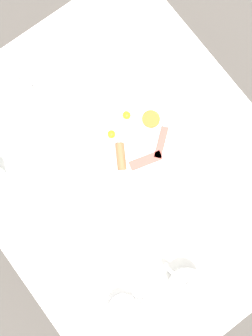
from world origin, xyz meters
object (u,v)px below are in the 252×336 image
object	(u,v)px
napkin_folded	(241,154)
fork_by_plate	(60,232)
teapot_near	(186,284)
teacup_with_saucer_left	(123,308)
breakfast_plate	(135,139)
teacup_with_saucer_right	(22,95)
knife_by_plate	(80,67)

from	to	relation	value
napkin_folded	fork_by_plate	size ratio (longest dim) A/B	1.22
teapot_near	teacup_with_saucer_left	distance (m)	0.21
breakfast_plate	teacup_with_saucer_left	bearing A→B (deg)	49.06
teacup_with_saucer_left	teacup_with_saucer_right	size ratio (longest dim) A/B	1.00
napkin_folded	knife_by_plate	bearing A→B (deg)	-66.68
fork_by_plate	teapot_near	bearing A→B (deg)	121.04
teacup_with_saucer_left	knife_by_plate	bearing A→B (deg)	-116.26
teapot_near	fork_by_plate	size ratio (longest dim) A/B	1.09
teacup_with_saucer_left	fork_by_plate	world-z (taller)	teacup_with_saucer_left
breakfast_plate	knife_by_plate	bearing A→B (deg)	-90.78
fork_by_plate	teacup_with_saucer_left	bearing A→B (deg)	94.53
fork_by_plate	knife_by_plate	size ratio (longest dim) A/B	1.03
teacup_with_saucer_left	breakfast_plate	bearing A→B (deg)	-130.94
teapot_near	knife_by_plate	world-z (taller)	teapot_near
teapot_near	knife_by_plate	size ratio (longest dim) A/B	1.12
napkin_folded	teacup_with_saucer_left	bearing A→B (deg)	14.52
teapot_near	napkin_folded	bearing A→B (deg)	105.20
breakfast_plate	teacup_with_saucer_right	xyz separation A→B (m)	(0.22, -0.34, 0.02)
breakfast_plate	knife_by_plate	world-z (taller)	breakfast_plate
teacup_with_saucer_left	napkin_folded	bearing A→B (deg)	-165.48
teacup_with_saucer_left	fork_by_plate	bearing A→B (deg)	-85.47
teapot_near	teacup_with_saucer_left	bearing A→B (deg)	-118.87
teacup_with_saucer_left	fork_by_plate	distance (m)	0.31
breakfast_plate	knife_by_plate	distance (m)	0.32
teacup_with_saucer_right	teacup_with_saucer_left	bearing A→B (deg)	79.48
teacup_with_saucer_left	teacup_with_saucer_right	world-z (taller)	same
teacup_with_saucer_right	fork_by_plate	xyz separation A→B (m)	(0.16, 0.44, -0.03)
teacup_with_saucer_right	napkin_folded	xyz separation A→B (m)	(-0.47, 0.59, -0.02)
teacup_with_saucer_right	knife_by_plate	xyz separation A→B (m)	(-0.22, 0.02, -0.03)
breakfast_plate	fork_by_plate	bearing A→B (deg)	14.60
napkin_folded	fork_by_plate	distance (m)	0.65
napkin_folded	breakfast_plate	bearing A→B (deg)	-45.20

